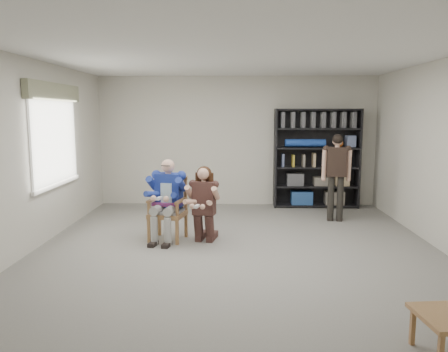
# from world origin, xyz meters

# --- Properties ---
(room_shell) EXTENTS (6.00, 7.00, 2.80)m
(room_shell) POSITION_xyz_m (0.00, 0.00, 1.40)
(room_shell) COLOR beige
(room_shell) RESTS_ON ground
(floor) EXTENTS (6.00, 7.00, 0.01)m
(floor) POSITION_xyz_m (0.00, 0.00, 0.00)
(floor) COLOR slate
(floor) RESTS_ON ground
(window_left) EXTENTS (0.16, 2.00, 1.75)m
(window_left) POSITION_xyz_m (-2.95, 1.00, 1.63)
(window_left) COLOR white
(window_left) RESTS_ON room_shell
(armchair) EXTENTS (0.68, 0.67, 1.00)m
(armchair) POSITION_xyz_m (-1.10, 0.70, 0.50)
(armchair) COLOR olive
(armchair) RESTS_ON floor
(seated_man) EXTENTS (0.71, 0.88, 1.30)m
(seated_man) POSITION_xyz_m (-1.10, 0.70, 0.65)
(seated_man) COLOR navy
(seated_man) RESTS_ON floor
(kneeling_woman) EXTENTS (0.65, 0.89, 1.19)m
(kneeling_woman) POSITION_xyz_m (-0.52, 0.58, 0.60)
(kneeling_woman) COLOR #35211D
(kneeling_woman) RESTS_ON floor
(bookshelf) EXTENTS (1.80, 0.38, 2.10)m
(bookshelf) POSITION_xyz_m (1.70, 3.28, 1.05)
(bookshelf) COLOR black
(bookshelf) RESTS_ON floor
(standing_man) EXTENTS (0.53, 0.34, 1.63)m
(standing_man) POSITION_xyz_m (1.84, 2.03, 0.81)
(standing_man) COLOR black
(standing_man) RESTS_ON floor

